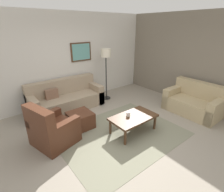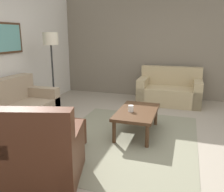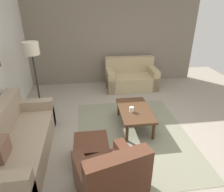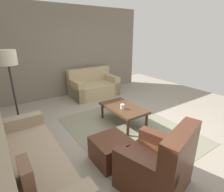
{
  "view_description": "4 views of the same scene",
  "coord_description": "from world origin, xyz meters",
  "px_view_note": "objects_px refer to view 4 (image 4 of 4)",
  "views": [
    {
      "loc": [
        -2.27,
        -2.56,
        2.39
      ],
      "look_at": [
        0.06,
        0.4,
        0.83
      ],
      "focal_mm": 27.39,
      "sensor_mm": 36.0,
      "label": 1
    },
    {
      "loc": [
        -3.49,
        -0.86,
        1.66
      ],
      "look_at": [
        0.16,
        0.3,
        0.67
      ],
      "focal_mm": 38.14,
      "sensor_mm": 36.0,
      "label": 2
    },
    {
      "loc": [
        -3.27,
        0.86,
        2.51
      ],
      "look_at": [
        0.18,
        0.4,
        0.81
      ],
      "focal_mm": 32.66,
      "sensor_mm": 36.0,
      "label": 3
    },
    {
      "loc": [
        -2.57,
        2.2,
        1.98
      ],
      "look_at": [
        0.32,
        0.21,
        0.73
      ],
      "focal_mm": 28.37,
      "sensor_mm": 36.0,
      "label": 4
    }
  ],
  "objects_px": {
    "lamp_standing": "(9,67)",
    "armchair_leather": "(159,168)",
    "coffee_table": "(123,109)",
    "ottoman": "(111,150)",
    "couch_main": "(22,170)",
    "couch_loveseat": "(93,86)",
    "cup": "(122,107)"
  },
  "relations": [
    {
      "from": "couch_main",
      "to": "armchair_leather",
      "type": "xyz_separation_m",
      "value": [
        -0.99,
        -1.49,
        0.01
      ]
    },
    {
      "from": "armchair_leather",
      "to": "cup",
      "type": "relative_size",
      "value": 9.32
    },
    {
      "from": "couch_loveseat",
      "to": "ottoman",
      "type": "xyz_separation_m",
      "value": [
        -3.04,
        1.33,
        -0.1
      ]
    },
    {
      "from": "armchair_leather",
      "to": "ottoman",
      "type": "distance_m",
      "value": 0.83
    },
    {
      "from": "couch_loveseat",
      "to": "lamp_standing",
      "type": "distance_m",
      "value": 3.02
    },
    {
      "from": "cup",
      "to": "lamp_standing",
      "type": "bearing_deg",
      "value": 67.83
    },
    {
      "from": "couch_loveseat",
      "to": "armchair_leather",
      "type": "xyz_separation_m",
      "value": [
        -3.84,
        1.11,
        0.01
      ]
    },
    {
      "from": "couch_loveseat",
      "to": "coffee_table",
      "type": "height_order",
      "value": "couch_loveseat"
    },
    {
      "from": "couch_main",
      "to": "lamp_standing",
      "type": "relative_size",
      "value": 1.27
    },
    {
      "from": "armchair_leather",
      "to": "couch_main",
      "type": "bearing_deg",
      "value": 56.51
    },
    {
      "from": "cup",
      "to": "couch_main",
      "type": "bearing_deg",
      "value": 106.52
    },
    {
      "from": "couch_main",
      "to": "armchair_leather",
      "type": "height_order",
      "value": "armchair_leather"
    },
    {
      "from": "couch_loveseat",
      "to": "lamp_standing",
      "type": "relative_size",
      "value": 0.87
    },
    {
      "from": "coffee_table",
      "to": "lamp_standing",
      "type": "xyz_separation_m",
      "value": [
        0.71,
        2.04,
        1.05
      ]
    },
    {
      "from": "ottoman",
      "to": "cup",
      "type": "bearing_deg",
      "value": -46.33
    },
    {
      "from": "ottoman",
      "to": "couch_main",
      "type": "bearing_deg",
      "value": 81.52
    },
    {
      "from": "armchair_leather",
      "to": "coffee_table",
      "type": "distance_m",
      "value": 1.85
    },
    {
      "from": "ottoman",
      "to": "couch_loveseat",
      "type": "bearing_deg",
      "value": -23.61
    },
    {
      "from": "couch_main",
      "to": "armchair_leather",
      "type": "distance_m",
      "value": 1.79
    },
    {
      "from": "armchair_leather",
      "to": "cup",
      "type": "xyz_separation_m",
      "value": [
        1.62,
        -0.64,
        0.16
      ]
    },
    {
      "from": "ottoman",
      "to": "cup",
      "type": "distance_m",
      "value": 1.22
    },
    {
      "from": "armchair_leather",
      "to": "cup",
      "type": "height_order",
      "value": "armchair_leather"
    },
    {
      "from": "cup",
      "to": "lamp_standing",
      "type": "distance_m",
      "value": 2.3
    },
    {
      "from": "armchair_leather",
      "to": "couch_loveseat",
      "type": "bearing_deg",
      "value": -16.08
    },
    {
      "from": "coffee_table",
      "to": "lamp_standing",
      "type": "relative_size",
      "value": 0.64
    },
    {
      "from": "lamp_standing",
      "to": "armchair_leather",
      "type": "bearing_deg",
      "value": -151.46
    },
    {
      "from": "couch_main",
      "to": "coffee_table",
      "type": "bearing_deg",
      "value": -72.15
    },
    {
      "from": "lamp_standing",
      "to": "ottoman",
      "type": "bearing_deg",
      "value": -146.0
    },
    {
      "from": "couch_main",
      "to": "armchair_leather",
      "type": "relative_size",
      "value": 2.2
    },
    {
      "from": "armchair_leather",
      "to": "lamp_standing",
      "type": "bearing_deg",
      "value": 28.54
    },
    {
      "from": "coffee_table",
      "to": "ottoman",
      "type": "bearing_deg",
      "value": 133.53
    },
    {
      "from": "couch_loveseat",
      "to": "ottoman",
      "type": "relative_size",
      "value": 2.67
    }
  ]
}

